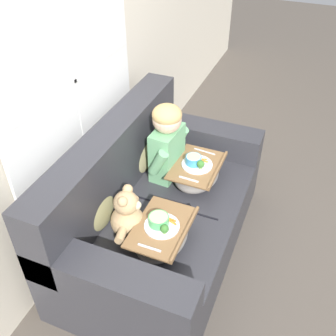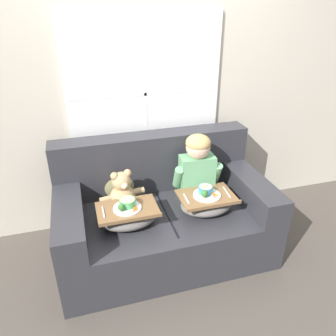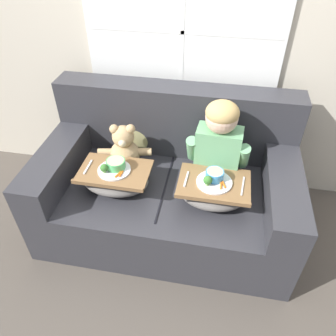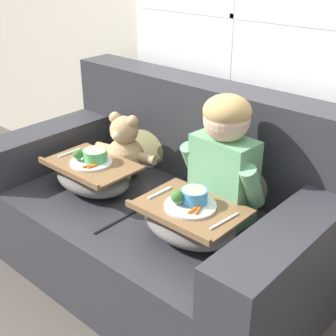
{
  "view_description": "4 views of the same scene",
  "coord_description": "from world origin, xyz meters",
  "px_view_note": "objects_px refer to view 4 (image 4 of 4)",
  "views": [
    {
      "loc": [
        -1.82,
        -0.78,
        2.34
      ],
      "look_at": [
        0.11,
        0.02,
        0.67
      ],
      "focal_mm": 42.0,
      "sensor_mm": 36.0,
      "label": 1
    },
    {
      "loc": [
        -0.61,
        -2.19,
        2.0
      ],
      "look_at": [
        0.06,
        0.09,
        0.77
      ],
      "focal_mm": 35.0,
      "sensor_mm": 36.0,
      "label": 2
    },
    {
      "loc": [
        0.32,
        -1.66,
        1.97
      ],
      "look_at": [
        0.02,
        -0.04,
        0.59
      ],
      "focal_mm": 35.0,
      "sensor_mm": 36.0,
      "label": 3
    },
    {
      "loc": [
        1.4,
        -1.46,
        1.6
      ],
      "look_at": [
        0.09,
        -0.01,
        0.65
      ],
      "focal_mm": 50.0,
      "sensor_mm": 36.0,
      "label": 4
    }
  ],
  "objects_px": {
    "couch": "(165,212)",
    "teddy_bear": "(124,150)",
    "child_figure": "(225,153)",
    "throw_pillow_behind_teddy": "(151,136)",
    "lap_tray_teddy": "(92,175)",
    "lap_tray_child": "(190,220)",
    "throw_pillow_behind_child": "(247,170)"
  },
  "relations": [
    {
      "from": "throw_pillow_behind_child",
      "to": "teddy_bear",
      "type": "distance_m",
      "value": 0.68
    },
    {
      "from": "couch",
      "to": "teddy_bear",
      "type": "bearing_deg",
      "value": 173.93
    },
    {
      "from": "throw_pillow_behind_teddy",
      "to": "lap_tray_child",
      "type": "relative_size",
      "value": 0.77
    },
    {
      "from": "throw_pillow_behind_child",
      "to": "throw_pillow_behind_teddy",
      "type": "distance_m",
      "value": 0.65
    },
    {
      "from": "couch",
      "to": "lap_tray_child",
      "type": "bearing_deg",
      "value": -31.03
    },
    {
      "from": "throw_pillow_behind_child",
      "to": "lap_tray_child",
      "type": "bearing_deg",
      "value": -90.06
    },
    {
      "from": "teddy_bear",
      "to": "lap_tray_child",
      "type": "height_order",
      "value": "teddy_bear"
    },
    {
      "from": "lap_tray_child",
      "to": "teddy_bear",
      "type": "bearing_deg",
      "value": 160.5
    },
    {
      "from": "throw_pillow_behind_child",
      "to": "throw_pillow_behind_teddy",
      "type": "xyz_separation_m",
      "value": [
        -0.65,
        0.0,
        0.0
      ]
    },
    {
      "from": "lap_tray_teddy",
      "to": "lap_tray_child",
      "type": "bearing_deg",
      "value": 0.0
    },
    {
      "from": "throw_pillow_behind_teddy",
      "to": "lap_tray_child",
      "type": "bearing_deg",
      "value": -33.93
    },
    {
      "from": "throw_pillow_behind_child",
      "to": "child_figure",
      "type": "distance_m",
      "value": 0.26
    },
    {
      "from": "throw_pillow_behind_teddy",
      "to": "lap_tray_child",
      "type": "height_order",
      "value": "throw_pillow_behind_teddy"
    },
    {
      "from": "couch",
      "to": "lap_tray_teddy",
      "type": "height_order",
      "value": "couch"
    },
    {
      "from": "couch",
      "to": "throw_pillow_behind_teddy",
      "type": "bearing_deg",
      "value": 143.36
    },
    {
      "from": "throw_pillow_behind_teddy",
      "to": "teddy_bear",
      "type": "relative_size",
      "value": 0.91
    },
    {
      "from": "throw_pillow_behind_teddy",
      "to": "lap_tray_teddy",
      "type": "bearing_deg",
      "value": -90.01
    },
    {
      "from": "throw_pillow_behind_child",
      "to": "throw_pillow_behind_teddy",
      "type": "height_order",
      "value": "throw_pillow_behind_child"
    },
    {
      "from": "child_figure",
      "to": "teddy_bear",
      "type": "relative_size",
      "value": 1.54
    },
    {
      "from": "child_figure",
      "to": "lap_tray_teddy",
      "type": "distance_m",
      "value": 0.73
    },
    {
      "from": "couch",
      "to": "throw_pillow_behind_child",
      "type": "bearing_deg",
      "value": 36.64
    },
    {
      "from": "teddy_bear",
      "to": "lap_tray_teddy",
      "type": "bearing_deg",
      "value": -90.27
    },
    {
      "from": "couch",
      "to": "throw_pillow_behind_teddy",
      "type": "relative_size",
      "value": 5.0
    },
    {
      "from": "lap_tray_child",
      "to": "lap_tray_teddy",
      "type": "height_order",
      "value": "lap_tray_child"
    },
    {
      "from": "couch",
      "to": "child_figure",
      "type": "xyz_separation_m",
      "value": [
        0.33,
        0.04,
        0.42
      ]
    },
    {
      "from": "couch",
      "to": "lap_tray_child",
      "type": "distance_m",
      "value": 0.42
    },
    {
      "from": "couch",
      "to": "throw_pillow_behind_child",
      "type": "height_order",
      "value": "couch"
    },
    {
      "from": "lap_tray_teddy",
      "to": "teddy_bear",
      "type": "bearing_deg",
      "value": 89.73
    },
    {
      "from": "teddy_bear",
      "to": "child_figure",
      "type": "bearing_deg",
      "value": 0.33
    },
    {
      "from": "lap_tray_teddy",
      "to": "couch",
      "type": "bearing_deg",
      "value": 30.99
    },
    {
      "from": "child_figure",
      "to": "throw_pillow_behind_teddy",
      "type": "bearing_deg",
      "value": 162.61
    },
    {
      "from": "throw_pillow_behind_teddy",
      "to": "child_figure",
      "type": "bearing_deg",
      "value": -17.39
    }
  ]
}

